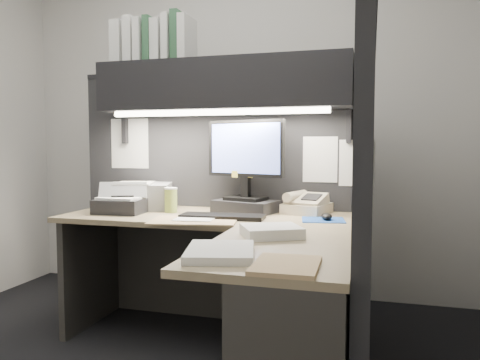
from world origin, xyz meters
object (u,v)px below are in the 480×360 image
Objects in this scene: telephone at (307,205)px; notebook_stack at (121,206)px; desk at (237,298)px; monitor at (246,176)px; printer at (139,196)px; keyboard at (223,216)px; coffee_cup at (171,201)px; overhead_shelf at (223,86)px.

notebook_stack is (-1.08, -0.28, -0.01)m from telephone.
telephone is (0.21, 0.78, 0.34)m from desk.
monitor is 0.73m from printer.
monitor is at bearing 101.93° from desk.
keyboard is 3.31× the size of coffee_cup.
overhead_shelf reaches higher than telephone.
overhead_shelf is 0.82m from keyboard.
telephone is at bearing 34.62° from keyboard.
desk is 5.99× the size of notebook_stack.
keyboard is 0.54m from telephone.
notebook_stack reaches higher than desk.
keyboard reaches higher than desk.
monitor is 0.77m from notebook_stack.
overhead_shelf is 0.96m from notebook_stack.
overhead_shelf is 0.77m from coffee_cup.
printer reaches higher than coffee_cup.
overhead_shelf reaches higher than desk.
coffee_cup reaches higher than telephone.
monitor is (-0.15, 0.73, 0.51)m from desk.
overhead_shelf is 5.46× the size of notebook_stack.
monitor is 0.35m from keyboard.
monitor reaches higher than printer.
desk is at bearing -29.97° from notebook_stack.
desk is at bearing -88.16° from telephone.
telephone reaches higher than notebook_stack.
monitor is at bearing 18.13° from notebook_stack.
desk is 0.91m from monitor.
desk is 1.18m from printer.
notebook_stack is (-0.00, -0.21, -0.04)m from printer.
notebook_stack is at bearing -145.62° from monitor.
monitor is at bearing -155.68° from telephone.
telephone is at bearing 12.54° from coffee_cup.
desk is 12.06× the size of coffee_cup.
monitor is at bearing 75.44° from keyboard.
printer is at bearing -159.48° from telephone.
notebook_stack is (-0.28, -0.10, -0.03)m from coffee_cup.
desk is 1.33m from overhead_shelf.
printer reaches higher than keyboard.
overhead_shelf reaches higher than keyboard.
overhead_shelf is 0.89m from telephone.
notebook_stack is at bearing 150.03° from desk.
monitor reaches higher than coffee_cup.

